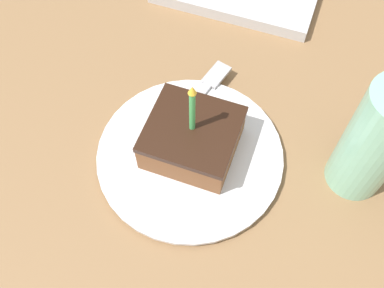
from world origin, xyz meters
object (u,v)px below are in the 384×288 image
object	(u,v)px
plate	(192,156)
bottle	(378,138)
fork	(195,101)
cake_slice	(196,139)

from	to	relation	value
plate	bottle	world-z (taller)	bottle
fork	bottle	size ratio (longest dim) A/B	0.78
plate	fork	xyz separation A→B (m)	(0.02, -0.08, 0.01)
fork	bottle	xyz separation A→B (m)	(-0.23, 0.03, 0.08)
cake_slice	fork	world-z (taller)	cake_slice
plate	bottle	xyz separation A→B (m)	(-0.20, -0.05, 0.09)
cake_slice	fork	size ratio (longest dim) A/B	0.72
plate	bottle	size ratio (longest dim) A/B	1.05
plate	fork	world-z (taller)	fork
plate	fork	size ratio (longest dim) A/B	1.34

